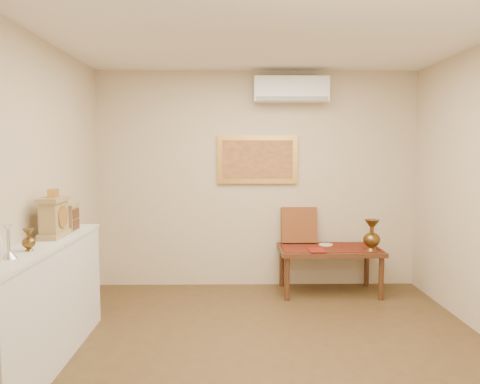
{
  "coord_description": "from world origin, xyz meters",
  "views": [
    {
      "loc": [
        -0.31,
        -3.62,
        1.7
      ],
      "look_at": [
        -0.23,
        1.15,
        1.29
      ],
      "focal_mm": 35.0,
      "sensor_mm": 36.0,
      "label": 1
    }
  ],
  "objects_px": {
    "wooden_chest": "(68,217)",
    "low_table": "(329,253)",
    "brass_urn_tall": "(372,232)",
    "display_ledge": "(41,305)",
    "mantel_clock": "(54,217)"
  },
  "relations": [
    {
      "from": "brass_urn_tall",
      "to": "display_ledge",
      "type": "xyz_separation_m",
      "value": [
        -3.12,
        -1.69,
        -0.29
      ]
    },
    {
      "from": "mantel_clock",
      "to": "low_table",
      "type": "relative_size",
      "value": 0.34
    },
    {
      "from": "display_ledge",
      "to": "low_table",
      "type": "relative_size",
      "value": 1.68
    },
    {
      "from": "display_ledge",
      "to": "low_table",
      "type": "xyz_separation_m",
      "value": [
        2.67,
        1.88,
        -0.01
      ]
    },
    {
      "from": "display_ledge",
      "to": "wooden_chest",
      "type": "relative_size",
      "value": 8.28
    },
    {
      "from": "wooden_chest",
      "to": "low_table",
      "type": "distance_m",
      "value": 3.01
    },
    {
      "from": "brass_urn_tall",
      "to": "wooden_chest",
      "type": "bearing_deg",
      "value": -161.03
    },
    {
      "from": "brass_urn_tall",
      "to": "mantel_clock",
      "type": "bearing_deg",
      "value": -155.88
    },
    {
      "from": "brass_urn_tall",
      "to": "mantel_clock",
      "type": "height_order",
      "value": "mantel_clock"
    },
    {
      "from": "low_table",
      "to": "wooden_chest",
      "type": "bearing_deg",
      "value": -154.65
    },
    {
      "from": "brass_urn_tall",
      "to": "low_table",
      "type": "height_order",
      "value": "brass_urn_tall"
    },
    {
      "from": "brass_urn_tall",
      "to": "mantel_clock",
      "type": "distance_m",
      "value": 3.43
    },
    {
      "from": "mantel_clock",
      "to": "brass_urn_tall",
      "type": "bearing_deg",
      "value": 24.12
    },
    {
      "from": "wooden_chest",
      "to": "low_table",
      "type": "height_order",
      "value": "wooden_chest"
    },
    {
      "from": "mantel_clock",
      "to": "wooden_chest",
      "type": "bearing_deg",
      "value": 90.3
    }
  ]
}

